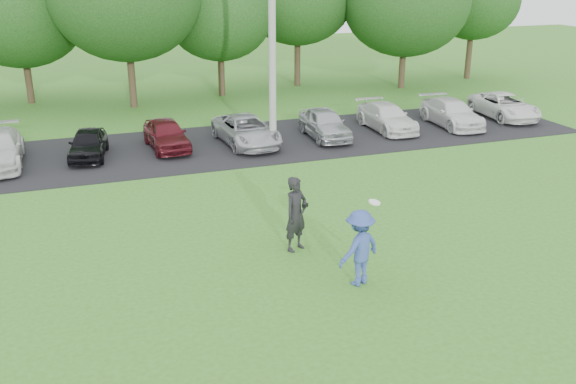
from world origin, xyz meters
The scene contains 7 objects.
ground centered at (0.00, 0.00, 0.00)m, with size 100.00×100.00×0.00m, color #377020.
parking_lot centered at (0.00, 13.00, 0.01)m, with size 32.00×6.50×0.03m, color black.
utility_pole centered at (2.29, 11.75, 5.49)m, with size 0.28×0.28×10.97m, color #969691.
frisbee_player centered at (0.65, 0.40, 0.92)m, with size 1.35×1.07×2.13m.
camera_bystander centered at (-0.08, 2.65, 1.00)m, with size 0.87×0.77×1.99m.
parked_cars centered at (0.76, 12.94, 0.61)m, with size 30.72×4.66×1.24m.
tree_row centered at (1.51, 22.76, 4.91)m, with size 42.39×9.85×8.64m.
Camera 1 is at (-5.39, -11.70, 7.18)m, focal length 40.00 mm.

